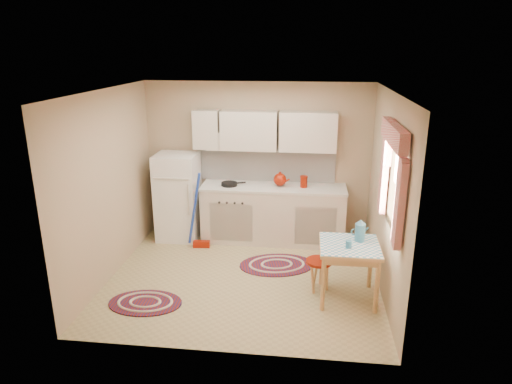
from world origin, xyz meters
TOP-DOWN VIEW (x-y plane):
  - room_shell at (0.16, 0.24)m, footprint 3.64×3.60m
  - fridge at (-1.25, 1.25)m, footprint 0.65×0.60m
  - broom at (-0.80, 0.90)m, footprint 0.29×0.14m
  - base_cabinets at (0.29, 1.30)m, footprint 2.25×0.60m
  - countertop at (0.29, 1.30)m, footprint 2.27×0.62m
  - frying_pan at (-0.40, 1.25)m, footprint 0.33×0.33m
  - red_kettle at (0.39, 1.30)m, footprint 0.28×0.27m
  - red_canister at (0.76, 1.30)m, footprint 0.12×0.12m
  - table at (1.35, -0.36)m, footprint 0.72×0.72m
  - stool at (1.00, -0.21)m, footprint 0.42×0.42m
  - coffee_pot at (1.48, -0.24)m, footprint 0.15×0.13m
  - mug at (1.33, -0.46)m, footprint 0.09×0.09m
  - rug_center at (0.42, 0.41)m, footprint 1.20×0.93m
  - rug_left at (-1.11, -0.79)m, footprint 0.93×0.63m

SIDE VIEW (x-z plane):
  - rug_center at x=0.42m, z-range 0.00..0.02m
  - rug_left at x=-1.11m, z-range 0.00..0.02m
  - stool at x=1.00m, z-range 0.00..0.42m
  - table at x=1.35m, z-range 0.00..0.72m
  - base_cabinets at x=0.29m, z-range 0.00..0.88m
  - broom at x=-0.80m, z-range 0.00..1.20m
  - fridge at x=-1.25m, z-range 0.00..1.40m
  - mug at x=1.33m, z-range 0.72..0.82m
  - coffee_pot at x=1.48m, z-range 0.72..1.03m
  - countertop at x=0.29m, z-range 0.88..0.92m
  - frying_pan at x=-0.40m, z-range 0.92..0.97m
  - red_canister at x=0.76m, z-range 0.92..1.08m
  - red_kettle at x=0.39m, z-range 0.92..1.14m
  - room_shell at x=0.16m, z-range 0.34..2.86m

